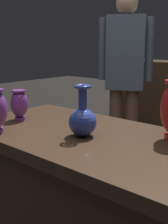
# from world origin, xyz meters

# --- Properties ---
(display_plinth) EXTENTS (1.20, 0.64, 0.80)m
(display_plinth) POSITION_xyz_m (0.00, 0.00, 0.40)
(display_plinth) COLOR #382619
(display_plinth) RESTS_ON ground_plane
(vase_centerpiece) EXTENTS (0.12, 0.12, 0.22)m
(vase_centerpiece) POSITION_xyz_m (0.02, -0.04, 0.87)
(vase_centerpiece) COLOR #2D429E
(vase_centerpiece) RESTS_ON display_plinth
(vase_left_accent) EXTENTS (0.09, 0.09, 0.15)m
(vase_left_accent) POSITION_xyz_m (-0.41, -0.05, 0.88)
(vase_left_accent) COLOR #7A388E
(vase_left_accent) RESTS_ON display_plinth
(visitor_near_left) EXTENTS (0.42, 0.31, 1.60)m
(visitor_near_left) POSITION_xyz_m (-0.64, 1.25, 0.94)
(visitor_near_left) COLOR brown
(visitor_near_left) RESTS_ON ground_plane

